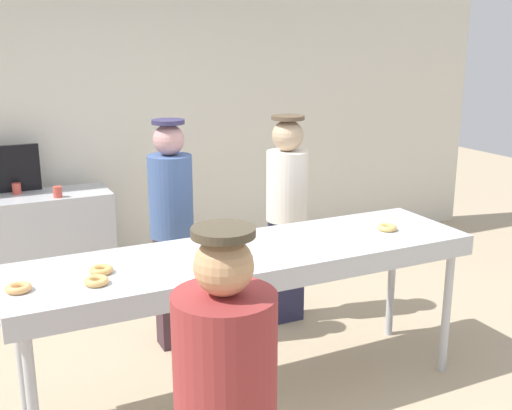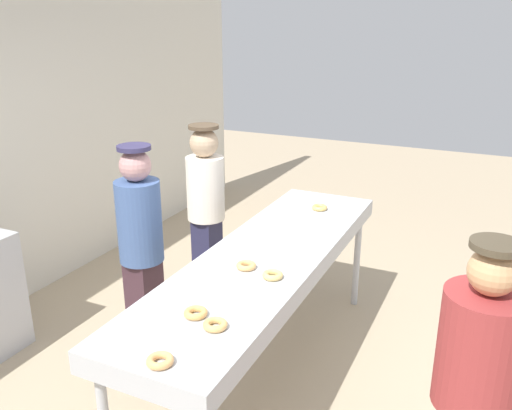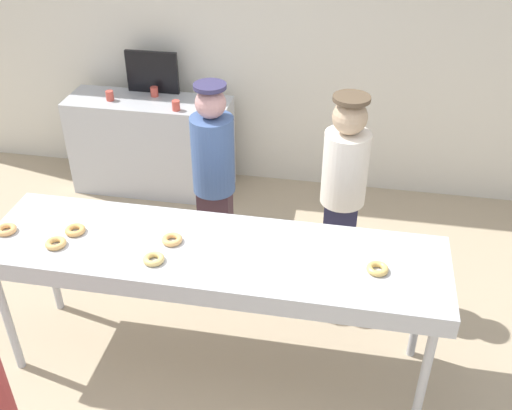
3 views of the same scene
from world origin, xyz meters
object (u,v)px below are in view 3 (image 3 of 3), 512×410
Objects in this scene: worker_assistant at (214,179)px; paper_cup_2 at (154,92)px; fryer_conveyor at (213,257)px; paper_cup_0 at (110,96)px; menu_display at (152,72)px; glazed_donut_4 at (56,243)px; glazed_donut_3 at (76,230)px; prep_counter at (152,146)px; glazed_donut_2 at (6,230)px; glazed_donut_5 at (172,239)px; paper_cup_1 at (176,105)px; glazed_donut_1 at (377,269)px; worker_baker at (343,189)px; glazed_donut_0 at (154,259)px.

worker_assistant is 18.31× the size of paper_cup_2.
paper_cup_0 reaches higher than fryer_conveyor.
menu_display reaches higher than paper_cup_2.
glazed_donut_4 is 2.27m from paper_cup_0.
prep_counter is (-0.26, 2.11, -0.52)m from glazed_donut_3.
glazed_donut_3 is at bearing 10.41° from glazed_donut_2.
fryer_conveyor is 22.31× the size of glazed_donut_4.
glazed_donut_3 is at bearing -179.05° from glazed_donut_5.
menu_display is at bearing 86.05° from glazed_donut_2.
glazed_donut_5 reaches higher than fryer_conveyor.
paper_cup_1 and paper_cup_2 have the same top height.
paper_cup_1 is at bearing 132.20° from glazed_donut_1.
glazed_donut_1 is 3.18m from menu_display.
glazed_donut_1 is 1.39× the size of paper_cup_2.
paper_cup_1 reaches higher than fryer_conveyor.
glazed_donut_3 is (-1.87, 0.04, 0.00)m from glazed_donut_1.
fryer_conveyor is at bearing -3.31° from glazed_donut_5.
worker_baker reaches higher than prep_counter.
paper_cup_0 reaches higher than glazed_donut_3.
glazed_donut_4 is at bearing -85.94° from paper_cup_2.
glazed_donut_1 and glazed_donut_5 have the same top height.
glazed_donut_0 is at bearing -76.54° from paper_cup_1.
glazed_donut_5 is at bearing -67.00° from prep_counter.
prep_counter is at bearing 95.20° from glazed_donut_4.
paper_cup_2 reaches higher than prep_counter.
glazed_donut_3 is 1.85m from worker_baker.
paper_cup_1 is (0.67, -0.10, 0.00)m from paper_cup_0.
worker_assistant is at bearing -60.50° from paper_cup_1.
glazed_donut_2 is at bearing -93.95° from menu_display.
glazed_donut_3 is 1.39× the size of paper_cup_1.
worker_assistant reaches higher than paper_cup_2.
worker_assistant is 18.31× the size of paper_cup_1.
menu_display is at bearing 132.14° from paper_cup_1.
glazed_donut_3 is at bearing 161.55° from glazed_donut_0.
glazed_donut_5 is at bearing 4.82° from glazed_donut_2.
glazed_donut_0 is 1.00× the size of glazed_donut_3.
fryer_conveyor is at bearing -0.30° from glazed_donut_3.
glazed_donut_0 is 0.25× the size of menu_display.
glazed_donut_0 is at bearing -71.53° from paper_cup_2.
fryer_conveyor is 31.06× the size of paper_cup_1.
prep_counter is at bearing 153.79° from paper_cup_1.
paper_cup_1 reaches higher than glazed_donut_2.
glazed_donut_0 is 0.08× the size of prep_counter.
glazed_donut_3 is (-0.89, 0.00, 0.09)m from fryer_conveyor.
worker_assistant is at bearing 103.33° from fryer_conveyor.
glazed_donut_0 is 0.64m from glazed_donut_4.
menu_display is (-0.84, 2.50, 0.15)m from glazed_donut_0.
glazed_donut_2 is (-1.01, 0.11, 0.00)m from glazed_donut_0.
glazed_donut_0 and glazed_donut_5 have the same top height.
worker_baker reaches higher than fryer_conveyor.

